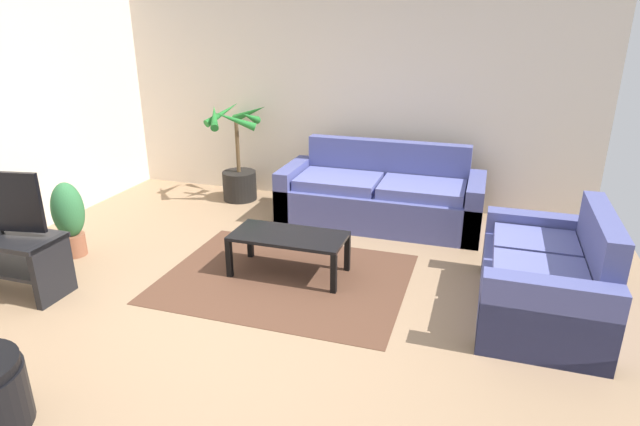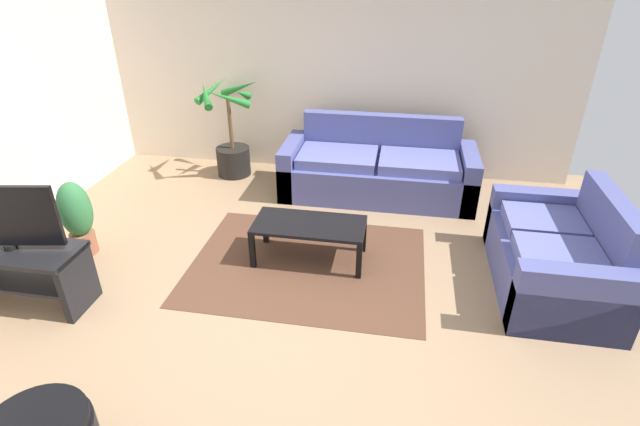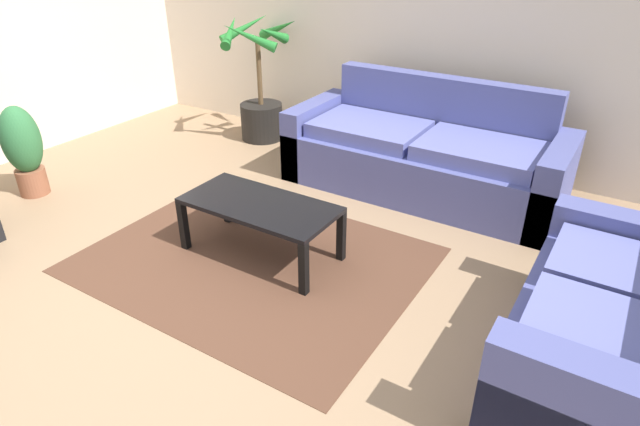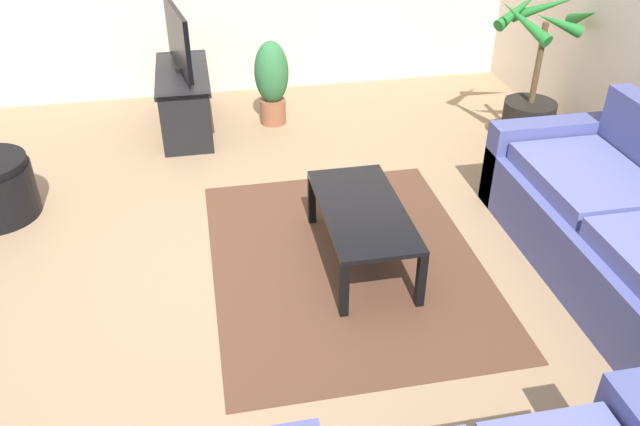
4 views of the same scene
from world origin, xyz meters
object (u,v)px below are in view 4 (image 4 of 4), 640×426
at_px(tv, 178,38).
at_px(coffee_table, 362,215).
at_px(potted_plant_small, 272,80).
at_px(couch_main, 636,241).
at_px(tv_stand, 184,92).
at_px(potted_palm, 532,95).

relative_size(tv, coffee_table, 0.87).
distance_m(coffee_table, potted_plant_small, 2.23).
height_order(couch_main, potted_plant_small, couch_main).
height_order(couch_main, coffee_table, couch_main).
bearing_deg(couch_main, tv, -136.99).
xyz_separation_m(couch_main, coffee_table, (-0.54, -1.55, 0.04)).
bearing_deg(tv_stand, potted_palm, 73.48).
distance_m(tv, potted_plant_small, 0.88).
bearing_deg(tv, couch_main, 43.01).
bearing_deg(coffee_table, couch_main, 70.83).
bearing_deg(potted_palm, couch_main, -7.88).
distance_m(couch_main, tv, 3.83).
bearing_deg(tv_stand, couch_main, 43.05).
distance_m(tv_stand, coffee_table, 2.47).
bearing_deg(potted_palm, coffee_table, -52.53).
bearing_deg(tv, potted_palm, 73.45).
relative_size(tv_stand, potted_plant_small, 1.44).
distance_m(couch_main, potted_plant_small, 3.30).
bearing_deg(couch_main, coffee_table, -109.17).
bearing_deg(potted_plant_small, tv, -91.81).
relative_size(coffee_table, potted_palm, 0.84).
height_order(coffee_table, potted_plant_small, potted_plant_small).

